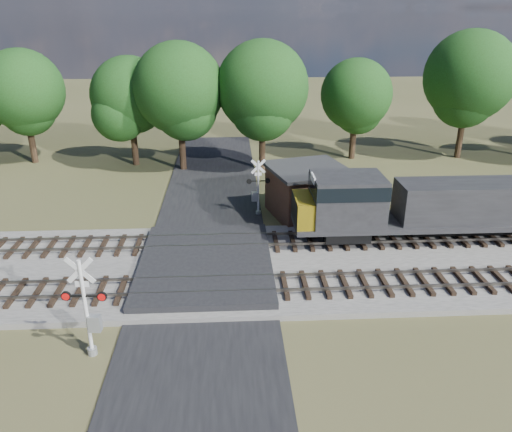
{
  "coord_description": "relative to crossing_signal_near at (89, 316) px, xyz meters",
  "views": [
    {
      "loc": [
        1.42,
        -23.28,
        13.06
      ],
      "look_at": [
        2.78,
        2.0,
        2.46
      ],
      "focal_mm": 35.0,
      "sensor_mm": 36.0,
      "label": 1
    }
  ],
  "objects": [
    {
      "name": "crossing_panel",
      "position": [
        4.25,
        6.88,
        -1.54
      ],
      "size": [
        7.0,
        9.0,
        0.62
      ],
      "primitive_type": "cube",
      "color": "#262628",
      "rests_on": "ground"
    },
    {
      "name": "crossing_signal_near",
      "position": [
        0.0,
        0.0,
        0.0
      ],
      "size": [
        1.8,
        0.4,
        4.45
      ],
      "rotation": [
        0.0,
        0.0,
        -0.08
      ],
      "color": "silver",
      "rests_on": "ground"
    },
    {
      "name": "crossing_signal_far",
      "position": [
        7.43,
        14.45,
        -0.22
      ],
      "size": [
        1.58,
        0.34,
        3.93
      ],
      "rotation": [
        0.0,
        0.0,
        3.19
      ],
      "color": "silver",
      "rests_on": "ground"
    },
    {
      "name": "equipment_shed",
      "position": [
        10.81,
        14.32,
        -0.15
      ],
      "size": [
        6.04,
        6.04,
        3.36
      ],
      "rotation": [
        0.0,
        0.0,
        0.26
      ],
      "color": "#482D1E",
      "rests_on": "ground"
    },
    {
      "name": "ballast_bed",
      "position": [
        14.25,
        6.88,
        -1.7
      ],
      "size": [
        140.0,
        10.0,
        0.3
      ],
      "primitive_type": "cube",
      "color": "gray",
      "rests_on": "ground"
    },
    {
      "name": "treeline",
      "position": [
        12.81,
        26.48,
        4.79
      ],
      "size": [
        77.04,
        11.4,
        11.47
      ],
      "color": "black",
      "rests_on": "ground"
    },
    {
      "name": "road",
      "position": [
        4.25,
        6.38,
        -1.81
      ],
      "size": [
        7.0,
        60.0,
        0.08
      ],
      "primitive_type": "cube",
      "color": "black",
      "rests_on": "ground"
    },
    {
      "name": "track_far",
      "position": [
        7.37,
        9.38,
        -1.44
      ],
      "size": [
        140.0,
        2.6,
        0.33
      ],
      "color": "black",
      "rests_on": "ballast_bed"
    },
    {
      "name": "ground",
      "position": [
        4.25,
        6.38,
        -1.85
      ],
      "size": [
        160.0,
        160.0,
        0.0
      ],
      "primitive_type": "plane",
      "color": "#454826",
      "rests_on": "ground"
    },
    {
      "name": "track_near",
      "position": [
        7.37,
        4.38,
        -1.44
      ],
      "size": [
        140.0,
        2.6,
        0.33
      ],
      "color": "black",
      "rests_on": "ballast_bed"
    }
  ]
}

